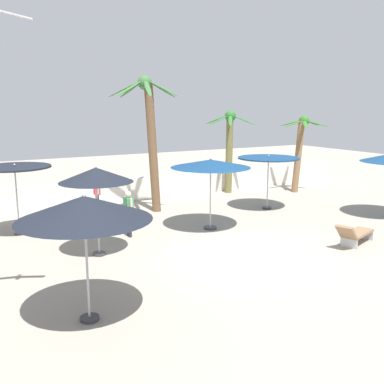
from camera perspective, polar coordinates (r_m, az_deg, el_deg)
The scene contains 13 objects.
ground_plane at distance 13.64m, azimuth 6.52°, elevation -8.00°, with size 56.00×56.00×0.00m, color #9E9384.
boundary_wall at distance 21.16m, azimuth -7.74°, elevation 0.34°, with size 25.20×0.30×1.07m, color silver.
patio_umbrella_0 at distance 9.13m, azimuth -13.68°, elevation -2.05°, with size 2.74×2.74×2.71m.
patio_umbrella_1 at distance 15.81m, azimuth 2.41°, elevation 3.61°, with size 2.87×2.87×2.61m.
patio_umbrella_3 at distance 19.29m, azimuth 9.80°, elevation 4.09°, with size 2.62×2.62×2.36m.
patio_umbrella_4 at distance 16.27m, azimuth -21.83°, elevation 2.70°, with size 2.41×2.41×2.50m.
patio_umbrella_5 at distance 13.23m, azimuth -12.24°, elevation 2.11°, with size 2.18×2.18×2.72m.
palm_tree_0 at distance 18.44m, azimuth -5.41°, elevation 8.06°, with size 2.96×2.92×5.63m.
palm_tree_1 at distance 22.73m, azimuth 4.85°, elevation 6.52°, with size 2.71×2.34×4.20m.
palm_tree_2 at distance 23.63m, azimuth 13.75°, elevation 6.06°, with size 2.53×2.26×3.95m.
lounge_chair_2 at distance 15.25m, azimuth 20.17°, elevation -5.03°, with size 1.96×1.12×0.84m.
guest_1 at distance 15.26m, azimuth -8.16°, elevation -2.22°, with size 0.25×0.56×1.60m.
guest_2 at distance 18.98m, azimuth -12.12°, elevation 0.12°, with size 0.29×0.56×1.53m.
Camera 1 is at (-7.61, -10.41, 4.44)m, focal length 41.49 mm.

